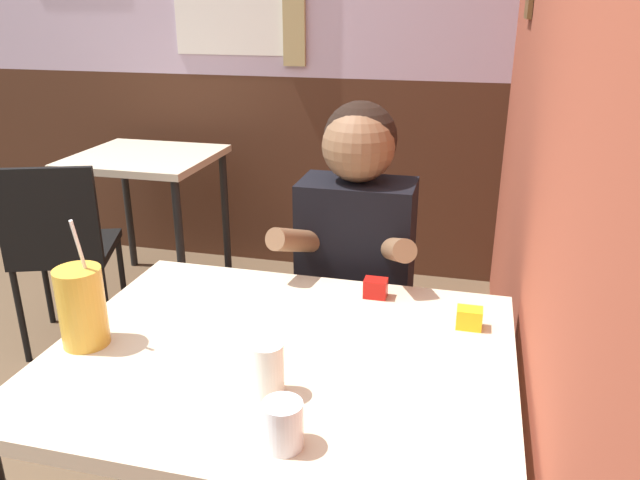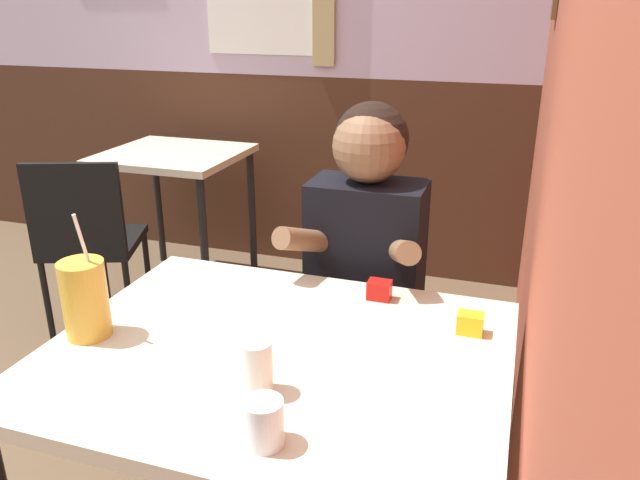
% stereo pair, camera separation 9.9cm
% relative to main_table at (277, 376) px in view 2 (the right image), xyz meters
% --- Properties ---
extents(brick_wall_right, '(0.08, 4.53, 2.70)m').
position_rel_main_table_xyz_m(brick_wall_right, '(0.56, 0.94, 0.66)').
color(brick_wall_right, brown).
rests_on(brick_wall_right, ground_plane).
extents(back_wall, '(5.43, 0.09, 2.70)m').
position_rel_main_table_xyz_m(back_wall, '(-0.69, 2.23, 0.66)').
color(back_wall, silver).
rests_on(back_wall, ground_plane).
extents(main_table, '(1.02, 0.82, 0.76)m').
position_rel_main_table_xyz_m(main_table, '(0.00, 0.00, 0.00)').
color(main_table, beige).
rests_on(main_table, ground_plane).
extents(background_table, '(0.69, 0.64, 0.76)m').
position_rel_main_table_xyz_m(background_table, '(-1.24, 1.65, -0.03)').
color(background_table, beige).
rests_on(background_table, ground_plane).
extents(chair_near_window, '(0.51, 0.51, 0.87)m').
position_rel_main_table_xyz_m(chair_near_window, '(-1.32, 1.01, -0.18)').
color(chair_near_window, black).
rests_on(chair_near_window, ground_plane).
extents(person_seated, '(0.42, 0.41, 1.22)m').
position_rel_main_table_xyz_m(person_seated, '(0.06, 0.59, -0.04)').
color(person_seated, black).
rests_on(person_seated, ground_plane).
extents(cocktail_pitcher, '(0.10, 0.10, 0.30)m').
position_rel_main_table_xyz_m(cocktail_pitcher, '(-0.44, -0.07, 0.16)').
color(cocktail_pitcher, gold).
rests_on(cocktail_pitcher, main_table).
extents(glass_near_pitcher, '(0.07, 0.07, 0.09)m').
position_rel_main_table_xyz_m(glass_near_pitcher, '(0.10, -0.30, 0.11)').
color(glass_near_pitcher, silver).
rests_on(glass_near_pitcher, main_table).
extents(glass_center, '(0.07, 0.07, 0.11)m').
position_rel_main_table_xyz_m(glass_center, '(0.03, -0.16, 0.13)').
color(glass_center, silver).
rests_on(glass_center, main_table).
extents(condiment_ketchup, '(0.06, 0.04, 0.05)m').
position_rel_main_table_xyz_m(condiment_ketchup, '(0.16, 0.32, 0.09)').
color(condiment_ketchup, '#B7140F').
rests_on(condiment_ketchup, main_table).
extents(condiment_mustard, '(0.06, 0.04, 0.05)m').
position_rel_main_table_xyz_m(condiment_mustard, '(0.40, 0.21, 0.09)').
color(condiment_mustard, yellow).
rests_on(condiment_mustard, main_table).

